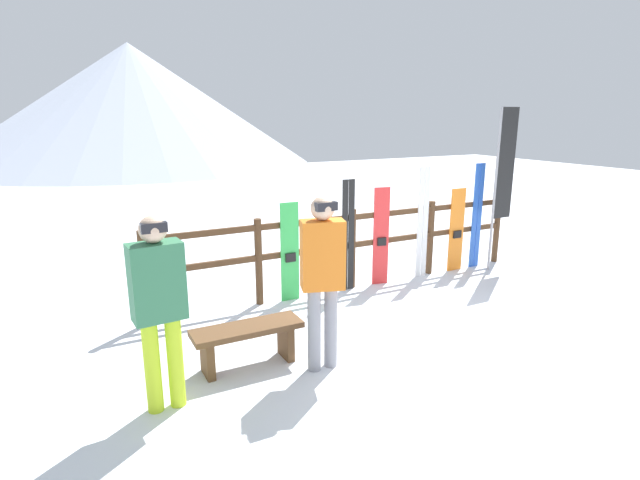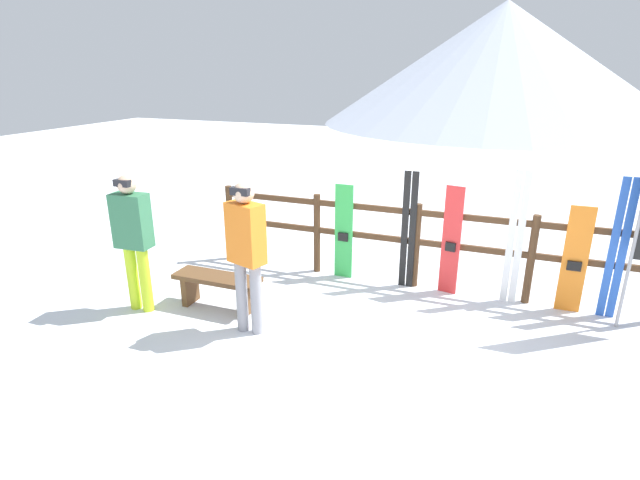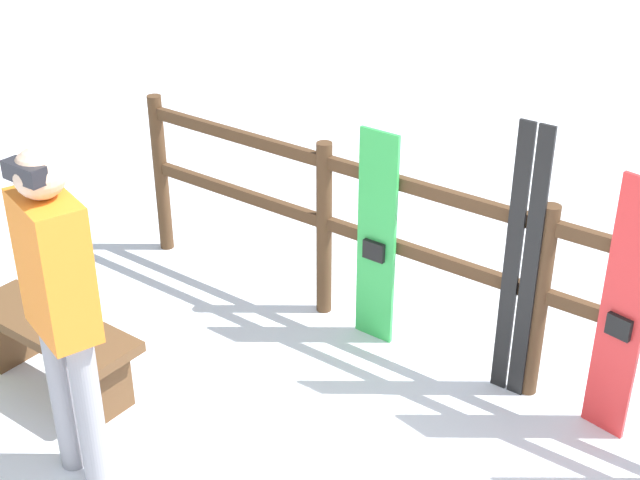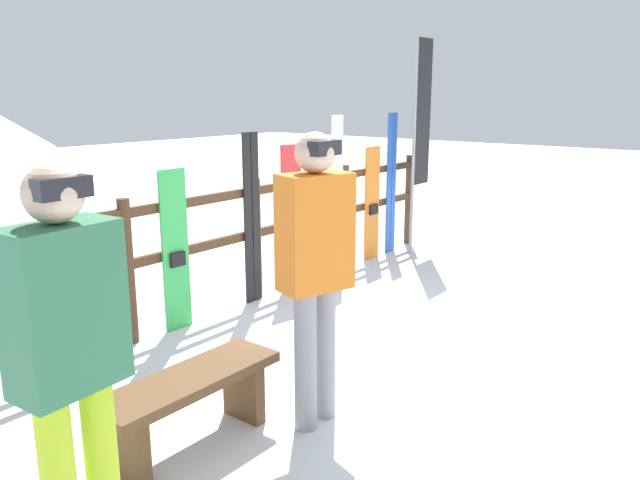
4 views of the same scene
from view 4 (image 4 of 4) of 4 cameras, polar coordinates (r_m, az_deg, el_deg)
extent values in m
plane|color=white|center=(5.13, 11.55, -9.70)|extent=(40.00, 40.00, 0.00)
cylinder|color=#4C331E|center=(5.19, -17.14, -2.83)|extent=(0.10, 0.10, 1.18)
cylinder|color=#4C331E|center=(6.10, -5.87, 0.08)|extent=(0.10, 0.10, 1.18)
cylinder|color=#4C331E|center=(7.20, 2.23, 2.17)|extent=(0.10, 0.10, 1.18)
cylinder|color=#4C331E|center=(8.41, 8.11, 3.66)|extent=(0.10, 0.10, 1.18)
cube|color=#4C331E|center=(6.09, -5.88, 0.62)|extent=(5.85, 0.05, 0.08)
cube|color=#4C331E|center=(6.01, -5.97, 4.48)|extent=(5.85, 0.05, 0.08)
cube|color=brown|center=(3.65, -11.88, -12.44)|extent=(1.12, 0.36, 0.06)
cube|color=brown|center=(3.53, -17.17, -17.76)|extent=(0.08, 0.29, 0.38)
cube|color=brown|center=(4.00, -6.99, -13.40)|extent=(0.08, 0.29, 0.38)
cylinder|color=gray|center=(3.76, -1.34, -11.06)|extent=(0.13, 0.13, 0.86)
cylinder|color=gray|center=(3.90, 0.44, -10.16)|extent=(0.13, 0.13, 0.86)
cube|color=orange|center=(3.59, -0.46, 0.72)|extent=(0.47, 0.34, 0.68)
sphere|color=#D8B293|center=(3.51, -0.47, 8.00)|extent=(0.23, 0.23, 0.23)
cube|color=black|center=(3.47, 0.44, 8.41)|extent=(0.21, 0.08, 0.08)
cylinder|color=#B7D826|center=(2.97, -19.27, -19.19)|extent=(0.14, 0.14, 0.84)
cube|color=#33724C|center=(2.61, -22.32, -5.78)|extent=(0.45, 0.27, 0.66)
sphere|color=#D8B293|center=(2.51, -23.21, 3.91)|extent=(0.23, 0.23, 0.23)
cube|color=black|center=(2.45, -22.49, 4.43)|extent=(0.20, 0.08, 0.08)
cube|color=green|center=(5.37, -13.09, -0.98)|extent=(0.26, 0.03, 1.38)
cube|color=black|center=(5.36, -12.87, -1.74)|extent=(0.15, 0.03, 0.12)
cube|color=black|center=(5.91, -6.61, 1.83)|extent=(0.09, 0.02, 1.63)
cube|color=black|center=(5.98, -5.90, 1.99)|extent=(0.09, 0.02, 1.63)
cube|color=red|center=(6.37, -2.63, 2.06)|extent=(0.25, 0.07, 1.48)
cube|color=black|center=(6.36, -2.44, 1.37)|extent=(0.14, 0.06, 0.12)
cube|color=white|center=(6.90, 1.30, 4.08)|extent=(0.09, 0.02, 1.75)
cube|color=white|center=(6.98, 1.82, 4.19)|extent=(0.09, 0.02, 1.75)
cube|color=orange|center=(7.54, 4.77, 3.34)|extent=(0.29, 0.03, 1.36)
cube|color=black|center=(7.54, 4.93, 2.81)|extent=(0.16, 0.03, 0.12)
cube|color=blue|center=(7.83, 6.31, 5.09)|extent=(0.09, 0.02, 1.75)
cube|color=blue|center=(7.92, 6.72, 5.17)|extent=(0.09, 0.02, 1.75)
cylinder|color=#99999E|center=(7.78, 8.56, 8.23)|extent=(0.04, 0.04, 2.63)
cube|color=black|center=(7.92, 9.40, 11.42)|extent=(0.36, 0.01, 1.76)
camera|label=1|loc=(2.07, 114.30, 9.94)|focal=28.00mm
camera|label=2|loc=(5.90, 64.24, 15.28)|focal=28.00mm
camera|label=3|loc=(5.89, 39.61, 22.19)|focal=50.00mm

